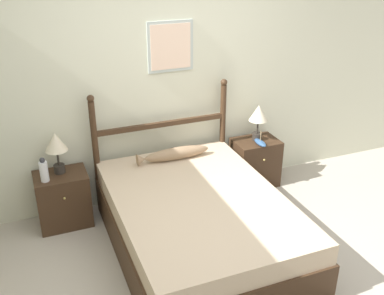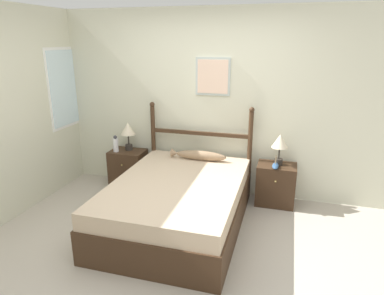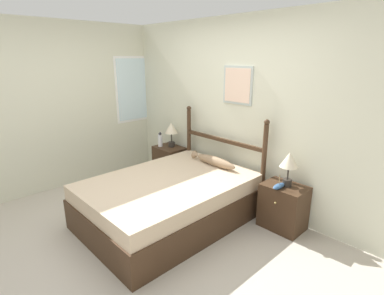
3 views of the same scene
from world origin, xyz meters
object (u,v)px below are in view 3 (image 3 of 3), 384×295
Objects in this scene: table_lamp_right at (289,162)px; fish_pillow at (213,161)px; table_lamp_left at (171,130)px; model_boat at (279,186)px; nightstand_left at (170,163)px; bed at (169,200)px; nightstand_right at (283,207)px; bottle at (160,140)px.

table_lamp_right is 0.54× the size of fish_pillow.
table_lamp_left reaches higher than model_boat.
table_lamp_left is at bearing 81.77° from nightstand_left.
bed is at bearing -140.15° from table_lamp_right.
table_lamp_right is (2.17, -0.04, 0.00)m from table_lamp_left.
nightstand_right is at bearing 39.81° from bed.
bed is 9.61× the size of model_boat.
bottle is (-2.32, -0.09, -0.19)m from table_lamp_right.
nightstand_left is 2.25m from table_lamp_right.
nightstand_right is at bearing -1.23° from table_lamp_left.
model_boat is at bearing -99.04° from nightstand_right.
bed is 1.54m from table_lamp_right.
nightstand_right is at bearing -136.69° from table_lamp_right.
fish_pillow is (-1.05, -0.14, -0.22)m from table_lamp_right.
nightstand_left and nightstand_right have the same top height.
bed is 4.97× the size of table_lamp_left.
table_lamp_right reaches higher than model_boat.
fish_pillow is (1.12, -0.18, -0.22)m from table_lamp_left.
model_boat is (2.29, -0.04, -0.08)m from bottle.
bed is 1.36m from model_boat.
nightstand_left is at bearing -179.71° from table_lamp_right.
bottle is at bearing -139.87° from table_lamp_left.
fish_pillow reaches higher than nightstand_left.
table_lamp_right is 0.30m from model_boat.
model_boat reaches higher than bed.
nightstand_right is at bearing 80.96° from model_boat.
bottle is 2.29m from model_boat.
nightstand_right is at bearing 7.26° from fish_pillow.
nightstand_right is 2.26× the size of bottle.
fish_pillow is at bearing -6.68° from nightstand_left.
nightstand_right is 0.73× the size of fish_pillow.
nightstand_left is 1.33× the size of table_lamp_right.
table_lamp_left is 1.70× the size of bottle.
fish_pillow is at bearing -172.74° from nightstand_right.
model_boat is (-0.03, -0.13, -0.27)m from table_lamp_right.
bed is 2.70× the size of fish_pillow.
model_boat is at bearing -3.17° from nightstand_left.
fish_pillow is at bearing -179.24° from model_boat.
nightstand_left is at bearing 180.00° from nightstand_right.
nightstand_left is 2.58× the size of model_boat.
table_lamp_left reaches higher than nightstand_right.
fish_pillow is at bearing 86.62° from bed.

